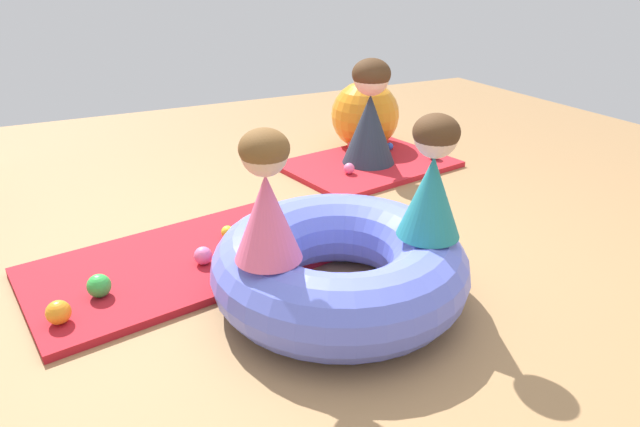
{
  "coord_description": "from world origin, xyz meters",
  "views": [
    {
      "loc": [
        -1.22,
        -2.1,
        1.46
      ],
      "look_at": [
        -0.13,
        0.07,
        0.37
      ],
      "focal_mm": 31.47,
      "sensor_mm": 36.0,
      "label": 1
    }
  ],
  "objects_px": {
    "play_ball_teal": "(434,154)",
    "child_in_teal": "(432,179)",
    "play_ball_pink": "(349,168)",
    "play_ball_yellow": "(228,232)",
    "child_in_pink": "(266,198)",
    "exercise_ball_large": "(365,115)",
    "play_ball_pink_second": "(203,256)",
    "adult_seated": "(370,114)",
    "play_ball_orange": "(58,312)",
    "inflatable_cushion": "(340,266)",
    "play_ball_red": "(352,145)",
    "play_ball_green": "(99,286)",
    "play_ball_blue": "(390,146)"
  },
  "relations": [
    {
      "from": "child_in_teal",
      "to": "play_ball_pink",
      "type": "relative_size",
      "value": 6.71
    },
    {
      "from": "play_ball_yellow",
      "to": "child_in_teal",
      "type": "bearing_deg",
      "value": -57.85
    },
    {
      "from": "play_ball_red",
      "to": "exercise_ball_large",
      "type": "bearing_deg",
      "value": 29.7
    },
    {
      "from": "inflatable_cushion",
      "to": "play_ball_yellow",
      "type": "xyz_separation_m",
      "value": [
        -0.29,
        0.78,
        -0.1
      ]
    },
    {
      "from": "play_ball_orange",
      "to": "play_ball_blue",
      "type": "distance_m",
      "value": 2.96
    },
    {
      "from": "play_ball_pink",
      "to": "exercise_ball_large",
      "type": "bearing_deg",
      "value": 50.81
    },
    {
      "from": "inflatable_cushion",
      "to": "play_ball_pink",
      "type": "height_order",
      "value": "inflatable_cushion"
    },
    {
      "from": "inflatable_cushion",
      "to": "child_in_teal",
      "type": "xyz_separation_m",
      "value": [
        0.33,
        -0.2,
        0.44
      ]
    },
    {
      "from": "child_in_teal",
      "to": "play_ball_teal",
      "type": "relative_size",
      "value": 6.15
    },
    {
      "from": "child_in_pink",
      "to": "exercise_ball_large",
      "type": "bearing_deg",
      "value": 173.2
    },
    {
      "from": "inflatable_cushion",
      "to": "play_ball_pink",
      "type": "bearing_deg",
      "value": 58.85
    },
    {
      "from": "child_in_teal",
      "to": "play_ball_yellow",
      "type": "distance_m",
      "value": 1.28
    },
    {
      "from": "play_ball_yellow",
      "to": "exercise_ball_large",
      "type": "relative_size",
      "value": 0.13
    },
    {
      "from": "play_ball_yellow",
      "to": "exercise_ball_large",
      "type": "height_order",
      "value": "exercise_ball_large"
    },
    {
      "from": "adult_seated",
      "to": "play_ball_teal",
      "type": "distance_m",
      "value": 0.63
    },
    {
      "from": "adult_seated",
      "to": "exercise_ball_large",
      "type": "distance_m",
      "value": 0.52
    },
    {
      "from": "child_in_pink",
      "to": "play_ball_pink_second",
      "type": "distance_m",
      "value": 0.84
    },
    {
      "from": "child_in_teal",
      "to": "play_ball_orange",
      "type": "distance_m",
      "value": 1.69
    },
    {
      "from": "adult_seated",
      "to": "exercise_ball_large",
      "type": "height_order",
      "value": "adult_seated"
    },
    {
      "from": "inflatable_cushion",
      "to": "play_ball_orange",
      "type": "distance_m",
      "value": 1.24
    },
    {
      "from": "play_ball_orange",
      "to": "play_ball_teal",
      "type": "xyz_separation_m",
      "value": [
        2.78,
        1.05,
        -0.01
      ]
    },
    {
      "from": "play_ball_teal",
      "to": "play_ball_yellow",
      "type": "bearing_deg",
      "value": -162.52
    },
    {
      "from": "play_ball_pink_second",
      "to": "play_ball_red",
      "type": "bearing_deg",
      "value": 39.04
    },
    {
      "from": "adult_seated",
      "to": "play_ball_teal",
      "type": "height_order",
      "value": "adult_seated"
    },
    {
      "from": "play_ball_orange",
      "to": "play_ball_pink_second",
      "type": "height_order",
      "value": "play_ball_orange"
    },
    {
      "from": "play_ball_pink",
      "to": "exercise_ball_large",
      "type": "relative_size",
      "value": 0.14
    },
    {
      "from": "play_ball_teal",
      "to": "child_in_teal",
      "type": "bearing_deg",
      "value": -128.78
    },
    {
      "from": "inflatable_cushion",
      "to": "play_ball_teal",
      "type": "bearing_deg",
      "value": 40.71
    },
    {
      "from": "play_ball_blue",
      "to": "adult_seated",
      "type": "bearing_deg",
      "value": -149.33
    },
    {
      "from": "inflatable_cushion",
      "to": "exercise_ball_large",
      "type": "relative_size",
      "value": 2.08
    },
    {
      "from": "adult_seated",
      "to": "play_ball_yellow",
      "type": "relative_size",
      "value": 10.83
    },
    {
      "from": "child_in_pink",
      "to": "play_ball_orange",
      "type": "xyz_separation_m",
      "value": [
        -0.81,
        0.41,
        -0.53
      ]
    },
    {
      "from": "play_ball_red",
      "to": "inflatable_cushion",
      "type": "bearing_deg",
      "value": -121.29
    },
    {
      "from": "play_ball_green",
      "to": "child_in_teal",
      "type": "bearing_deg",
      "value": -26.76
    },
    {
      "from": "child_in_pink",
      "to": "exercise_ball_large",
      "type": "relative_size",
      "value": 0.95
    },
    {
      "from": "play_ball_pink",
      "to": "play_ball_yellow",
      "type": "distance_m",
      "value": 1.28
    },
    {
      "from": "adult_seated",
      "to": "play_ball_red",
      "type": "xyz_separation_m",
      "value": [
        0.05,
        0.34,
        -0.35
      ]
    },
    {
      "from": "play_ball_blue",
      "to": "exercise_ball_large",
      "type": "bearing_deg",
      "value": 110.63
    },
    {
      "from": "child_in_pink",
      "to": "play_ball_orange",
      "type": "relative_size",
      "value": 5.14
    },
    {
      "from": "exercise_ball_large",
      "to": "play_ball_red",
      "type": "bearing_deg",
      "value": -150.3
    },
    {
      "from": "adult_seated",
      "to": "play_ball_yellow",
      "type": "bearing_deg",
      "value": -88.18
    },
    {
      "from": "play_ball_pink",
      "to": "play_ball_teal",
      "type": "xyz_separation_m",
      "value": [
        0.76,
        -0.01,
        0.0
      ]
    },
    {
      "from": "play_ball_orange",
      "to": "play_ball_red",
      "type": "relative_size",
      "value": 1.44
    },
    {
      "from": "play_ball_yellow",
      "to": "play_ball_teal",
      "type": "relative_size",
      "value": 0.82
    },
    {
      "from": "play_ball_green",
      "to": "exercise_ball_large",
      "type": "xyz_separation_m",
      "value": [
        2.33,
        1.51,
        0.19
      ]
    },
    {
      "from": "adult_seated",
      "to": "play_ball_blue",
      "type": "xyz_separation_m",
      "value": [
        0.32,
        0.19,
        -0.35
      ]
    },
    {
      "from": "child_in_teal",
      "to": "adult_seated",
      "type": "relative_size",
      "value": 0.69
    },
    {
      "from": "play_ball_green",
      "to": "exercise_ball_large",
      "type": "relative_size",
      "value": 0.19
    },
    {
      "from": "child_in_teal",
      "to": "play_ball_teal",
      "type": "xyz_separation_m",
      "value": [
        1.26,
        1.57,
        -0.54
      ]
    },
    {
      "from": "play_ball_green",
      "to": "play_ball_blue",
      "type": "bearing_deg",
      "value": 27.47
    }
  ]
}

